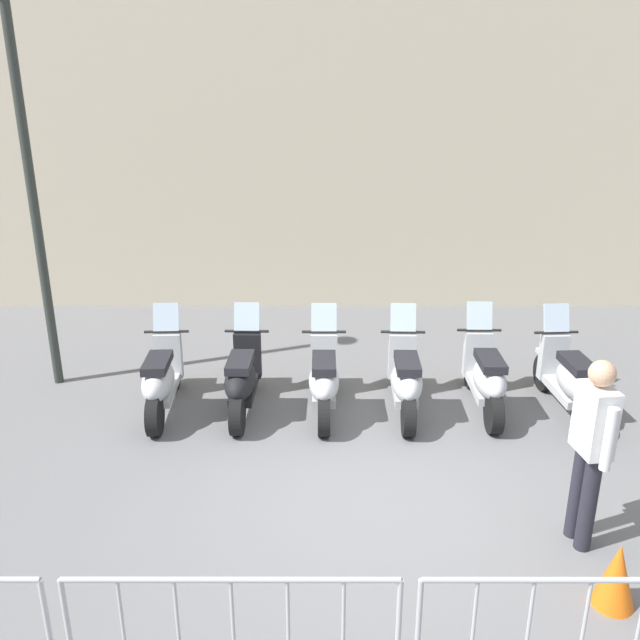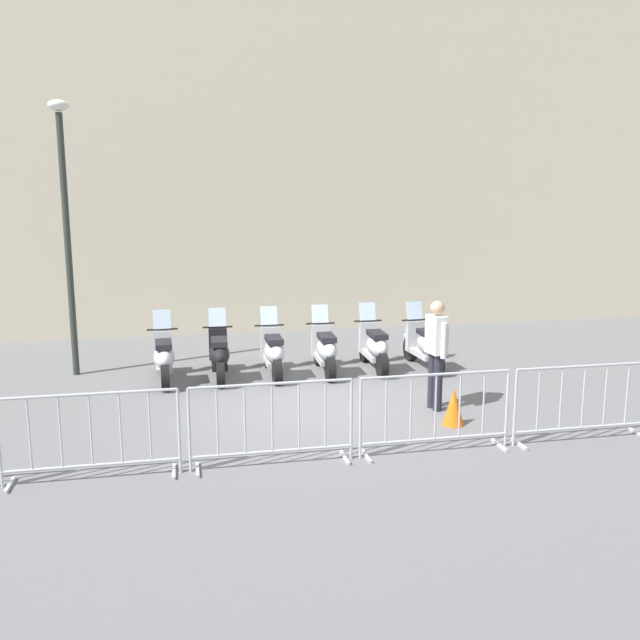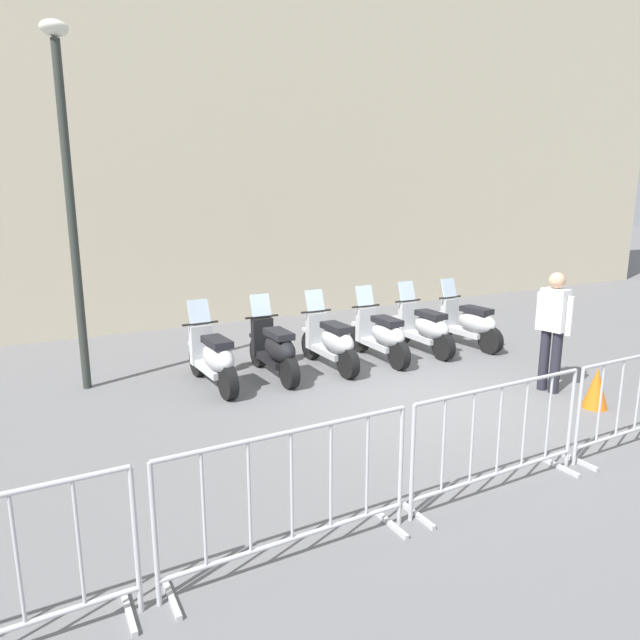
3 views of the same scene
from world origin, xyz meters
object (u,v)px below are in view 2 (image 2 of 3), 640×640
object	(u,v)px
motorcycle_4	(374,347)
motorcycle_0	(164,358)
traffic_cone	(454,407)
street_lamp	(65,210)
motorcycle_5	(425,346)
motorcycle_3	(325,350)
motorcycle_2	(273,353)
barrier_segment_4	(583,403)
barrier_segment_1	(91,437)
motorcycle_1	(219,355)
officer_near_row_end	(436,348)
barrier_segment_2	(272,425)
barrier_segment_3	(435,414)

from	to	relation	value
motorcycle_4	motorcycle_0	bearing A→B (deg)	175.87
motorcycle_4	traffic_cone	size ratio (longest dim) A/B	3.14
street_lamp	motorcycle_5	bearing A→B (deg)	-13.03
motorcycle_3	motorcycle_5	size ratio (longest dim) A/B	1.00
motorcycle_2	barrier_segment_4	bearing A→B (deg)	-53.27
street_lamp	traffic_cone	distance (m)	7.67
motorcycle_0	barrier_segment_1	xyz separation A→B (m)	(-1.09, -4.06, 0.07)
motorcycle_1	officer_near_row_end	size ratio (longest dim) A/B	1.00
barrier_segment_1	barrier_segment_2	xyz separation A→B (m)	(2.12, -0.19, 0.00)
motorcycle_5	barrier_segment_3	size ratio (longest dim) A/B	0.84
motorcycle_5	street_lamp	bearing A→B (deg)	166.97
motorcycle_0	traffic_cone	world-z (taller)	motorcycle_0
motorcycle_2	street_lamp	size ratio (longest dim) A/B	0.35
barrier_segment_3	traffic_cone	distance (m)	1.18
motorcycle_5	barrier_segment_4	size ratio (longest dim) A/B	0.84
motorcycle_0	motorcycle_4	xyz separation A→B (m)	(3.94, -0.28, 0.00)
barrier_segment_3	motorcycle_2	bearing A→B (deg)	105.66
barrier_segment_3	motorcycle_5	bearing A→B (deg)	66.11
barrier_segment_2	barrier_segment_4	size ratio (longest dim) A/B	1.00
motorcycle_4	barrier_segment_1	xyz separation A→B (m)	(-5.03, -3.78, 0.07)
barrier_segment_4	officer_near_row_end	xyz separation A→B (m)	(-1.31, 1.82, 0.46)
barrier_segment_3	barrier_segment_4	size ratio (longest dim) A/B	1.00
barrier_segment_4	street_lamp	xyz separation A→B (m)	(-6.85, 5.67, 2.55)
barrier_segment_2	traffic_cone	distance (m)	2.96
motorcycle_4	street_lamp	world-z (taller)	street_lamp
motorcycle_5	officer_near_row_end	xyz separation A→B (m)	(-0.95, -2.35, 0.53)
officer_near_row_end	barrier_segment_3	bearing A→B (deg)	-116.47
motorcycle_1	barrier_segment_4	distance (m)	6.26
barrier_segment_2	street_lamp	bearing A→B (deg)	116.14
officer_near_row_end	barrier_segment_2	bearing A→B (deg)	-153.71
motorcycle_2	motorcycle_5	world-z (taller)	same
motorcycle_1	motorcycle_5	distance (m)	3.96
barrier_segment_3	street_lamp	world-z (taller)	street_lamp
barrier_segment_3	motorcycle_0	bearing A→B (deg)	125.47
motorcycle_4	barrier_segment_1	world-z (taller)	motorcycle_4
traffic_cone	motorcycle_5	bearing A→B (deg)	71.77
barrier_segment_2	motorcycle_1	bearing A→B (deg)	90.76
barrier_segment_1	traffic_cone	xyz separation A→B (m)	(4.99, 0.51, -0.25)
barrier_segment_2	traffic_cone	world-z (taller)	barrier_segment_2
barrier_segment_2	barrier_segment_4	bearing A→B (deg)	-5.00
barrier_segment_2	barrier_segment_3	distance (m)	2.13
motorcycle_0	barrier_segment_2	bearing A→B (deg)	-76.29
street_lamp	traffic_cone	xyz separation A→B (m)	(5.47, -4.60, -2.79)
barrier_segment_3	barrier_segment_4	xyz separation A→B (m)	(2.12, -0.19, 0.00)
barrier_segment_1	motorcycle_2	bearing A→B (deg)	51.86
motorcycle_0	barrier_segment_2	xyz separation A→B (m)	(1.04, -4.25, 0.07)
motorcycle_2	motorcycle_5	size ratio (longest dim) A/B	1.00
motorcycle_2	barrier_segment_1	world-z (taller)	motorcycle_2
barrier_segment_2	motorcycle_2	bearing A→B (deg)	77.15
motorcycle_1	motorcycle_2	xyz separation A→B (m)	(0.98, -0.11, 0.00)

